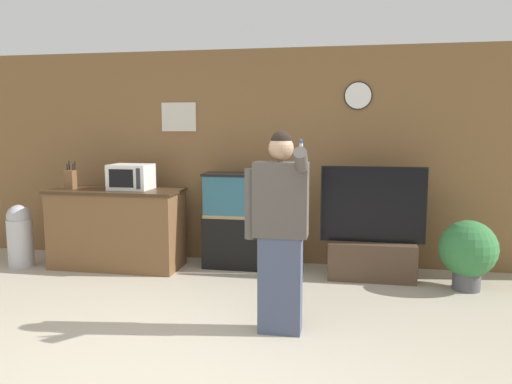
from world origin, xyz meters
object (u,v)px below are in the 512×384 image
at_px(aquarium_on_stand, 248,221).
at_px(knife_block, 71,179).
at_px(counter_island, 117,228).
at_px(potted_plant, 468,251).
at_px(microwave, 131,177).
at_px(trash_bin, 20,235).
at_px(person_standing, 279,229).
at_px(tv_on_stand, 372,246).

bearing_deg(aquarium_on_stand, knife_block, -171.72).
distance_m(counter_island, potted_plant, 3.93).
relative_size(knife_block, potted_plant, 0.45).
relative_size(microwave, knife_block, 1.43).
xyz_separation_m(counter_island, microwave, (0.18, 0.04, 0.62)).
xyz_separation_m(counter_island, trash_bin, (-1.16, -0.19, -0.09)).
bearing_deg(counter_island, knife_block, -173.78).
xyz_separation_m(knife_block, potted_plant, (4.47, -0.09, -0.64)).
bearing_deg(microwave, trash_bin, -170.11).
height_order(counter_island, person_standing, person_standing).
height_order(person_standing, trash_bin, person_standing).
height_order(microwave, aquarium_on_stand, microwave).
bearing_deg(knife_block, microwave, 7.81).
relative_size(tv_on_stand, potted_plant, 1.71).
xyz_separation_m(knife_block, trash_bin, (-0.62, -0.13, -0.67)).
height_order(aquarium_on_stand, potted_plant, aquarium_on_stand).
distance_m(microwave, potted_plant, 3.81).
bearing_deg(person_standing, counter_island, 144.40).
height_order(counter_island, microwave, microwave).
bearing_deg(microwave, knife_block, -172.19).
relative_size(microwave, tv_on_stand, 0.38).
distance_m(knife_block, potted_plant, 4.52).
xyz_separation_m(microwave, trash_bin, (-1.34, -0.23, -0.70)).
bearing_deg(potted_plant, knife_block, 178.88).
bearing_deg(trash_bin, knife_block, 12.30).
distance_m(aquarium_on_stand, tv_on_stand, 1.46).
bearing_deg(aquarium_on_stand, microwave, -171.48).
bearing_deg(knife_block, counter_island, 6.22).
relative_size(counter_island, aquarium_on_stand, 1.38).
bearing_deg(aquarium_on_stand, counter_island, -171.01).
bearing_deg(trash_bin, potted_plant, 0.53).
xyz_separation_m(tv_on_stand, potted_plant, (0.95, -0.22, 0.05)).
bearing_deg(counter_island, microwave, 12.52).
distance_m(knife_block, aquarium_on_stand, 2.16).
distance_m(tv_on_stand, person_standing, 1.88).
bearing_deg(person_standing, knife_block, 151.16).
height_order(counter_island, trash_bin, counter_island).
xyz_separation_m(microwave, knife_block, (-0.72, -0.10, -0.03)).
distance_m(microwave, knife_block, 0.73).
height_order(aquarium_on_stand, person_standing, person_standing).
bearing_deg(trash_bin, tv_on_stand, 3.65).
height_order(tv_on_stand, person_standing, person_standing).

